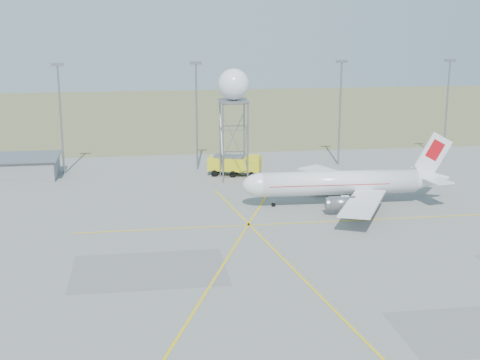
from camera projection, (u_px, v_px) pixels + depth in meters
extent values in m
plane|color=gray|center=(353.00, 315.00, 66.73)|extent=(400.00, 400.00, 0.00)
cube|color=#626B3B|center=(210.00, 112.00, 201.02)|extent=(400.00, 120.00, 0.03)
cube|color=gray|center=(6.00, 168.00, 121.31)|extent=(18.00, 9.00, 3.60)
cube|color=gray|center=(5.00, 158.00, 120.83)|extent=(19.00, 10.00, 0.30)
cylinder|color=gray|center=(61.00, 121.00, 122.64)|extent=(0.36, 0.36, 20.00)
cube|color=gray|center=(57.00, 65.00, 120.15)|extent=(2.20, 0.50, 0.60)
cylinder|color=gray|center=(197.00, 118.00, 126.18)|extent=(0.36, 0.36, 20.00)
cube|color=gray|center=(196.00, 63.00, 123.69)|extent=(2.20, 0.50, 0.60)
cylinder|color=gray|center=(340.00, 114.00, 130.15)|extent=(0.36, 0.36, 20.00)
cube|color=gray|center=(342.00, 61.00, 127.65)|extent=(2.20, 0.50, 0.60)
cylinder|color=gray|center=(446.00, 112.00, 133.26)|extent=(0.36, 0.36, 20.00)
cube|color=gray|center=(450.00, 60.00, 130.77)|extent=(2.20, 0.50, 0.60)
cylinder|color=silver|center=(339.00, 183.00, 104.02)|extent=(24.46, 4.63, 3.74)
ellipsoid|color=silver|center=(262.00, 185.00, 102.73)|extent=(6.12, 3.96, 3.74)
cube|color=black|center=(254.00, 182.00, 102.47)|extent=(1.49, 2.11, 0.91)
cone|color=silver|center=(432.00, 178.00, 105.55)|extent=(5.75, 3.95, 3.74)
cube|color=silver|center=(433.00, 154.00, 104.59)|extent=(6.00, 0.50, 7.04)
cube|color=#B10B14|center=(435.00, 150.00, 104.45)|extent=(3.23, 0.44, 3.61)
cube|color=silver|center=(422.00, 171.00, 108.27)|extent=(3.18, 5.26, 0.17)
cube|color=silver|center=(436.00, 180.00, 102.50)|extent=(3.18, 5.26, 0.17)
cube|color=silver|center=(334.00, 176.00, 112.52)|extent=(10.18, 15.51, 0.34)
cube|color=silver|center=(363.00, 203.00, 96.28)|extent=(11.02, 15.33, 0.34)
cylinder|color=slate|center=(325.00, 185.00, 109.59)|extent=(4.01, 2.30, 2.15)
cylinder|color=slate|center=(342.00, 203.00, 99.13)|extent=(4.01, 2.30, 2.15)
cube|color=#B10B14|center=(327.00, 182.00, 103.80)|extent=(18.85, 4.47, 0.11)
cylinder|color=black|center=(273.00, 204.00, 103.69)|extent=(0.68, 0.68, 0.84)
cube|color=black|center=(350.00, 202.00, 104.99)|extent=(1.14, 5.65, 0.84)
cylinder|color=gray|center=(350.00, 199.00, 104.89)|extent=(0.23, 0.23, 1.69)
cylinder|color=gray|center=(223.00, 143.00, 116.48)|extent=(0.26, 0.26, 14.27)
cylinder|color=gray|center=(248.00, 143.00, 117.11)|extent=(0.26, 0.26, 14.27)
cylinder|color=gray|center=(244.00, 138.00, 121.32)|extent=(0.26, 0.26, 14.27)
cylinder|color=gray|center=(220.00, 139.00, 120.70)|extent=(0.26, 0.26, 14.27)
cube|color=gray|center=(234.00, 101.00, 117.16)|extent=(4.99, 4.99, 0.27)
sphere|color=silver|center=(234.00, 84.00, 116.46)|extent=(5.49, 5.49, 5.49)
cube|color=gold|center=(235.00, 164.00, 123.25)|extent=(10.16, 6.21, 2.36)
cube|color=gold|center=(253.00, 160.00, 122.39)|extent=(3.41, 3.68, 1.50)
cube|color=black|center=(257.00, 159.00, 122.23)|extent=(1.02, 2.66, 1.07)
cube|color=gray|center=(229.00, 156.00, 123.10)|extent=(5.90, 4.19, 0.43)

